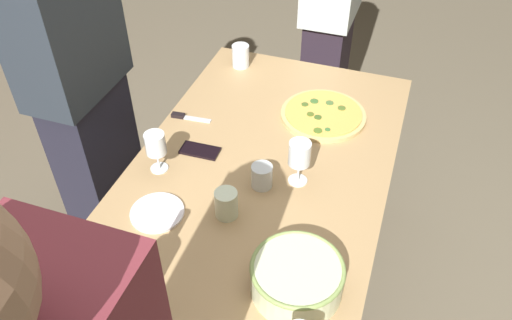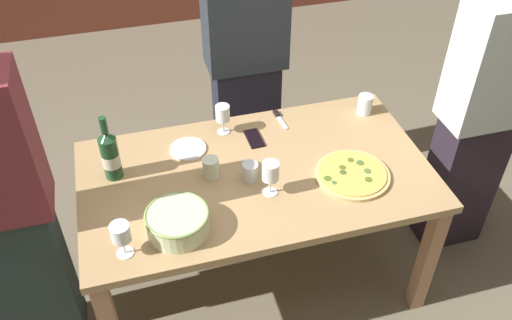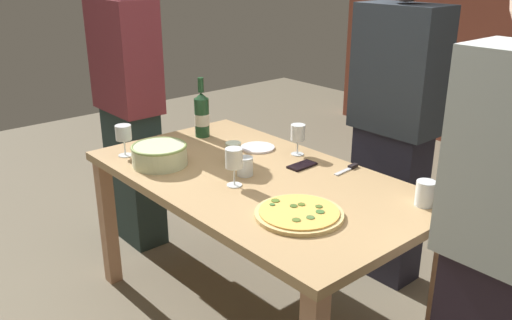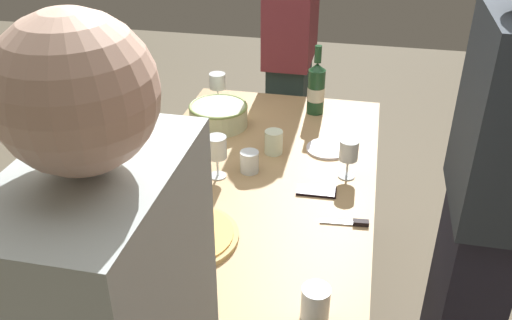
% 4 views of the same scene
% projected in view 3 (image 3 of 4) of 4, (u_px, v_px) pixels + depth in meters
% --- Properties ---
extents(ground_plane, '(8.00, 8.00, 0.00)m').
position_uv_depth(ground_plane, '(256.00, 314.00, 2.70)').
color(ground_plane, '#706651').
extents(dining_table, '(1.60, 0.90, 0.75)m').
position_uv_depth(dining_table, '(256.00, 194.00, 2.46)').
color(dining_table, tan).
rests_on(dining_table, ground).
extents(pizza, '(0.34, 0.34, 0.03)m').
position_uv_depth(pizza, '(299.00, 214.00, 2.05)').
color(pizza, '#D5B472').
rests_on(pizza, dining_table).
extents(serving_bowl, '(0.26, 0.26, 0.10)m').
position_uv_depth(serving_bowl, '(159.00, 154.00, 2.54)').
color(serving_bowl, beige).
rests_on(serving_bowl, dining_table).
extents(wine_bottle, '(0.08, 0.08, 0.33)m').
position_uv_depth(wine_bottle, '(202.00, 114.00, 2.92)').
color(wine_bottle, '#1E4828').
rests_on(wine_bottle, dining_table).
extents(wine_glass_near_pizza, '(0.07, 0.07, 0.17)m').
position_uv_depth(wine_glass_near_pizza, '(234.00, 160.00, 2.28)').
color(wine_glass_near_pizza, white).
rests_on(wine_glass_near_pizza, dining_table).
extents(wine_glass_by_bottle, '(0.07, 0.07, 0.16)m').
position_uv_depth(wine_glass_by_bottle, '(298.00, 134.00, 2.65)').
color(wine_glass_by_bottle, white).
rests_on(wine_glass_by_bottle, dining_table).
extents(wine_glass_far_left, '(0.08, 0.08, 0.16)m').
position_uv_depth(wine_glass_far_left, '(124.00, 134.00, 2.63)').
color(wine_glass_far_left, white).
rests_on(wine_glass_far_left, dining_table).
extents(cup_amber, '(0.08, 0.08, 0.10)m').
position_uv_depth(cup_amber, '(425.00, 193.00, 2.12)').
color(cup_amber, white).
rests_on(cup_amber, dining_table).
extents(cup_ceramic, '(0.07, 0.07, 0.09)m').
position_uv_depth(cup_ceramic, '(245.00, 166.00, 2.42)').
color(cup_ceramic, white).
rests_on(cup_ceramic, dining_table).
extents(cup_spare, '(0.07, 0.07, 0.10)m').
position_uv_depth(cup_spare, '(233.00, 152.00, 2.58)').
color(cup_spare, '#E1F1D0').
rests_on(cup_spare, dining_table).
extents(side_plate, '(0.18, 0.18, 0.01)m').
position_uv_depth(side_plate, '(258.00, 148.00, 2.77)').
color(side_plate, white).
rests_on(side_plate, dining_table).
extents(cell_phone, '(0.07, 0.15, 0.01)m').
position_uv_depth(cell_phone, '(302.00, 165.00, 2.53)').
color(cell_phone, black).
rests_on(cell_phone, dining_table).
extents(pizza_knife, '(0.04, 0.16, 0.02)m').
position_uv_depth(pizza_knife, '(349.00, 168.00, 2.50)').
color(pizza_knife, silver).
rests_on(pizza_knife, dining_table).
extents(person_host, '(0.44, 0.24, 1.70)m').
position_uv_depth(person_host, '(129.00, 106.00, 3.14)').
color(person_host, '#223331').
rests_on(person_host, ground).
extents(person_guest_left, '(0.44, 0.24, 1.70)m').
position_uv_depth(person_guest_left, '(394.00, 126.00, 2.76)').
color(person_guest_left, '#222130').
rests_on(person_guest_left, ground).
extents(person_guest_right, '(0.40, 0.24, 1.69)m').
position_uv_depth(person_guest_right, '(511.00, 253.00, 1.58)').
color(person_guest_right, '#291F2A').
rests_on(person_guest_right, ground).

